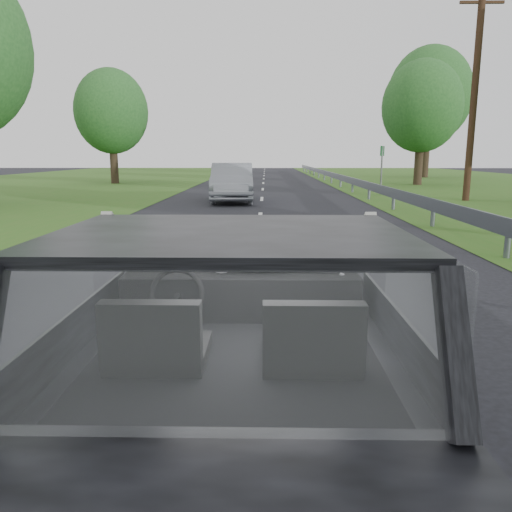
{
  "coord_description": "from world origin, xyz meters",
  "views": [
    {
      "loc": [
        0.16,
        -2.71,
        1.79
      ],
      "look_at": [
        0.1,
        0.57,
        1.12
      ],
      "focal_mm": 35.0,
      "sensor_mm": 36.0,
      "label": 1
    }
  ],
  "objects_px": {
    "subject_car": "(237,343)",
    "highway_sign": "(382,167)",
    "cat": "(257,259)",
    "other_car": "(232,182)",
    "utility_pole": "(474,94)"
  },
  "relations": [
    {
      "from": "subject_car",
      "to": "highway_sign",
      "type": "distance_m",
      "value": 26.92
    },
    {
      "from": "highway_sign",
      "to": "other_car",
      "type": "bearing_deg",
      "value": -106.65
    },
    {
      "from": "utility_pole",
      "to": "other_car",
      "type": "bearing_deg",
      "value": -177.75
    },
    {
      "from": "cat",
      "to": "highway_sign",
      "type": "distance_m",
      "value": 26.29
    },
    {
      "from": "subject_car",
      "to": "other_car",
      "type": "bearing_deg",
      "value": 93.91
    },
    {
      "from": "cat",
      "to": "other_car",
      "type": "bearing_deg",
      "value": 92.35
    },
    {
      "from": "subject_car",
      "to": "other_car",
      "type": "distance_m",
      "value": 17.14
    },
    {
      "from": "subject_car",
      "to": "utility_pole",
      "type": "relative_size",
      "value": 0.49
    },
    {
      "from": "subject_car",
      "to": "highway_sign",
      "type": "height_order",
      "value": "highway_sign"
    },
    {
      "from": "cat",
      "to": "utility_pole",
      "type": "distance_m",
      "value": 18.92
    },
    {
      "from": "utility_pole",
      "to": "highway_sign",
      "type": "bearing_deg",
      "value": 99.62
    },
    {
      "from": "subject_car",
      "to": "highway_sign",
      "type": "relative_size",
      "value": 1.74
    },
    {
      "from": "other_car",
      "to": "utility_pole",
      "type": "bearing_deg",
      "value": -0.89
    },
    {
      "from": "subject_car",
      "to": "cat",
      "type": "bearing_deg",
      "value": 80.59
    },
    {
      "from": "other_car",
      "to": "highway_sign",
      "type": "xyz_separation_m",
      "value": [
        7.89,
        8.97,
        0.4
      ]
    }
  ]
}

